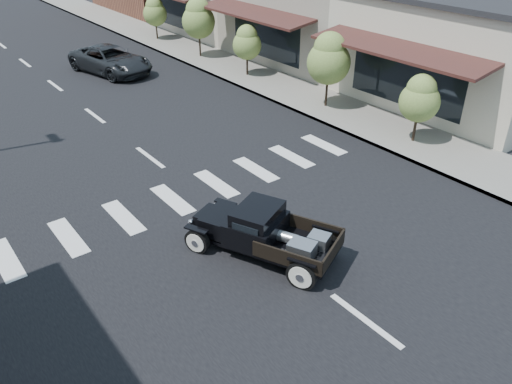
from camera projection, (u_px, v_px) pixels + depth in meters
ground at (277, 254)px, 12.85m from camera, size 120.00×120.00×0.00m
road at (70, 97)px, 23.08m from camera, size 14.00×80.00×0.02m
road_markings at (115, 131)px, 19.67m from camera, size 12.00×60.00×0.06m
sidewalk_right at (221, 64)px, 27.53m from camera, size 3.00×80.00×0.15m
storefront_near at (478, 45)px, 22.36m from camera, size 10.00×9.00×4.50m
storefront_mid at (334, 14)px, 28.50m from camera, size 10.00×9.00×4.50m
small_tree_a at (418, 110)px, 17.95m from camera, size 1.45×1.45×2.41m
small_tree_b at (328, 71)px, 20.93m from camera, size 1.82×1.82×3.03m
small_tree_c at (247, 51)px, 24.97m from camera, size 1.44×1.44×2.39m
small_tree_d at (199, 28)px, 27.86m from camera, size 1.83×1.83×3.06m
small_tree_e at (156, 19)px, 31.55m from camera, size 1.48×1.48×2.46m
hotrod_pickup at (264, 231)px, 12.51m from camera, size 3.35×4.39×1.38m
second_car at (111, 60)px, 25.93m from camera, size 3.33×5.28×1.36m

